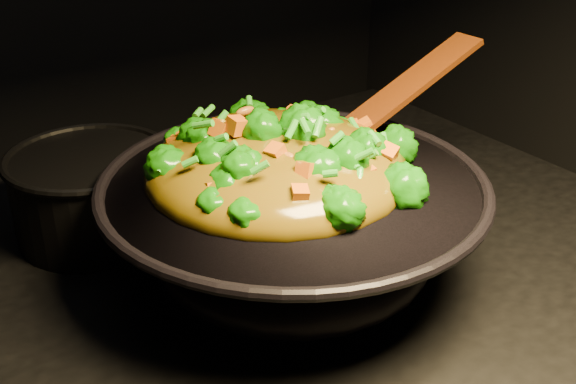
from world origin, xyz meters
TOP-DOWN VIEW (x-y plane):
  - wok at (0.10, 0.01)m, footprint 0.51×0.51m
  - stir_fry at (0.10, 0.04)m, footprint 0.34×0.34m
  - spatula at (0.28, 0.05)m, footprint 0.27×0.05m
  - back_pot at (-0.05, 0.23)m, footprint 0.24×0.24m

SIDE VIEW (x-z plane):
  - back_pot at x=-0.05m, z-range 0.90..1.01m
  - wok at x=0.10m, z-range 0.90..1.02m
  - spatula at x=0.28m, z-range 1.01..1.12m
  - stir_fry at x=0.10m, z-range 1.02..1.12m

